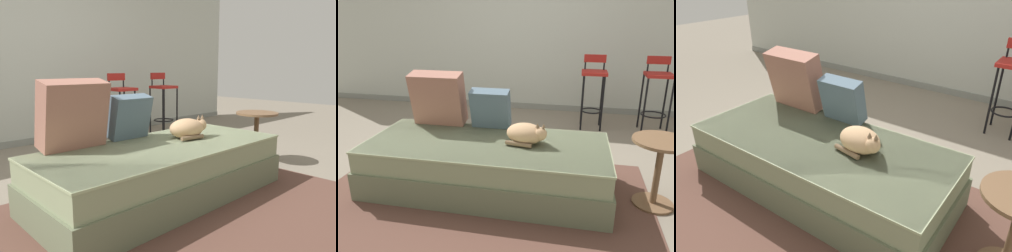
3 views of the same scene
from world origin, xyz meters
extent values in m
plane|color=slate|center=(0.00, 0.00, 0.00)|extent=(16.00, 16.00, 0.00)
cube|color=#B7BCB2|center=(0.00, 2.25, 1.30)|extent=(8.00, 0.10, 2.60)
cube|color=gray|center=(0.00, 2.20, 0.04)|extent=(8.00, 0.02, 0.09)
cube|color=brown|center=(0.00, -0.70, 0.00)|extent=(2.77, 2.02, 0.01)
cube|color=#636B50|center=(0.00, -0.40, 0.12)|extent=(2.07, 0.93, 0.24)
cube|color=gray|center=(0.00, -0.40, 0.34)|extent=(2.03, 0.89, 0.19)
cube|color=#98A47B|center=(0.00, -0.40, 0.42)|extent=(2.05, 0.91, 0.02)
cube|color=#936051|center=(-0.57, -0.04, 0.69)|extent=(0.50, 0.28, 0.52)
cube|color=#4C6070|center=(-0.05, -0.04, 0.62)|extent=(0.36, 0.22, 0.38)
ellipsoid|color=tan|center=(0.33, -0.35, 0.52)|extent=(0.36, 0.29, 0.17)
sphere|color=tan|center=(0.46, -0.39, 0.54)|extent=(0.11, 0.11, 0.11)
cone|color=brown|center=(0.43, -0.39, 0.61)|extent=(0.03, 0.03, 0.04)
cone|color=brown|center=(0.48, -0.39, 0.61)|extent=(0.03, 0.03, 0.04)
cylinder|color=brown|center=(0.29, -0.45, 0.46)|extent=(0.22, 0.07, 0.04)
cylinder|color=black|center=(0.81, 1.32, 0.36)|extent=(0.02, 0.02, 0.73)
cylinder|color=black|center=(1.06, 1.32, 0.36)|extent=(0.02, 0.02, 0.73)
cylinder|color=black|center=(0.81, 1.57, 0.36)|extent=(0.02, 0.02, 0.73)
cylinder|color=black|center=(1.06, 1.57, 0.36)|extent=(0.02, 0.02, 0.73)
torus|color=black|center=(0.93, 1.45, 0.24)|extent=(0.27, 0.27, 0.02)
cube|color=maroon|center=(0.93, 1.45, 0.75)|extent=(0.32, 0.32, 0.04)
cylinder|color=black|center=(0.81, 1.58, 0.82)|extent=(0.02, 0.02, 0.18)
cylinder|color=black|center=(1.05, 1.58, 0.82)|extent=(0.02, 0.02, 0.18)
cube|color=maroon|center=(0.93, 1.58, 0.91)|extent=(0.28, 0.03, 0.10)
cylinder|color=black|center=(1.56, 1.30, 0.36)|extent=(0.02, 0.02, 0.73)
cylinder|color=black|center=(1.86, 1.30, 0.36)|extent=(0.02, 0.02, 0.73)
cylinder|color=black|center=(1.56, 1.59, 0.36)|extent=(0.02, 0.02, 0.73)
cylinder|color=black|center=(1.86, 1.59, 0.36)|extent=(0.02, 0.02, 0.73)
torus|color=black|center=(1.71, 1.45, 0.23)|extent=(0.31, 0.31, 0.02)
cube|color=maroon|center=(1.71, 1.45, 0.75)|extent=(0.32, 0.32, 0.04)
cylinder|color=black|center=(1.59, 1.58, 0.82)|extent=(0.02, 0.02, 0.18)
cylinder|color=black|center=(1.83, 1.58, 0.82)|extent=(0.02, 0.02, 0.18)
cube|color=maroon|center=(1.71, 1.58, 0.91)|extent=(0.28, 0.03, 0.10)
cylinder|color=brown|center=(1.38, -0.39, 0.27)|extent=(0.05, 0.05, 0.54)
cylinder|color=brown|center=(1.38, -0.39, 0.01)|extent=(0.32, 0.32, 0.02)
cylinder|color=brown|center=(1.38, -0.39, 0.55)|extent=(0.44, 0.44, 0.02)
camera|label=1|loc=(-1.71, -2.26, 1.03)|focal=35.00mm
camera|label=2|loc=(0.72, -2.89, 1.46)|focal=35.00mm
camera|label=3|loc=(1.43, -2.03, 1.64)|focal=35.00mm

